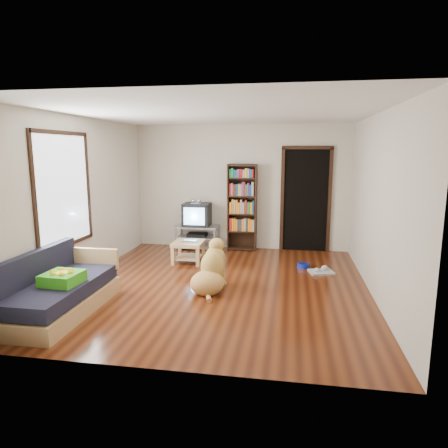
% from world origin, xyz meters
% --- Properties ---
extents(ground, '(5.00, 5.00, 0.00)m').
position_xyz_m(ground, '(0.00, 0.00, 0.00)').
color(ground, '#5B260F').
rests_on(ground, ground).
extents(ceiling, '(5.00, 5.00, 0.00)m').
position_xyz_m(ceiling, '(0.00, 0.00, 2.60)').
color(ceiling, white).
rests_on(ceiling, ground).
extents(wall_back, '(4.50, 0.00, 4.50)m').
position_xyz_m(wall_back, '(0.00, 2.50, 1.30)').
color(wall_back, beige).
rests_on(wall_back, ground).
extents(wall_front, '(4.50, 0.00, 4.50)m').
position_xyz_m(wall_front, '(0.00, -2.50, 1.30)').
color(wall_front, beige).
rests_on(wall_front, ground).
extents(wall_left, '(0.00, 5.00, 5.00)m').
position_xyz_m(wall_left, '(-2.25, 0.00, 1.30)').
color(wall_left, beige).
rests_on(wall_left, ground).
extents(wall_right, '(0.00, 5.00, 5.00)m').
position_xyz_m(wall_right, '(2.25, 0.00, 1.30)').
color(wall_right, beige).
rests_on(wall_right, ground).
extents(green_cushion, '(0.46, 0.46, 0.14)m').
position_xyz_m(green_cushion, '(-1.75, -1.46, 0.49)').
color(green_cushion, green).
rests_on(green_cushion, sofa).
extents(laptop, '(0.32, 0.22, 0.02)m').
position_xyz_m(laptop, '(-0.81, 1.15, 0.41)').
color(laptop, silver).
rests_on(laptop, coffee_table).
extents(dog_bowl, '(0.22, 0.22, 0.08)m').
position_xyz_m(dog_bowl, '(1.30, 1.17, 0.04)').
color(dog_bowl, navy).
rests_on(dog_bowl, ground).
extents(grey_rag, '(0.47, 0.42, 0.03)m').
position_xyz_m(grey_rag, '(1.60, 0.92, 0.01)').
color(grey_rag, '#A0A0A0').
rests_on(grey_rag, ground).
extents(window, '(0.03, 1.46, 1.70)m').
position_xyz_m(window, '(-2.23, -0.50, 1.50)').
color(window, white).
rests_on(window, wall_left).
extents(doorway, '(1.03, 0.05, 2.19)m').
position_xyz_m(doorway, '(1.35, 2.48, 1.12)').
color(doorway, black).
rests_on(doorway, wall_back).
extents(tv_stand, '(0.90, 0.45, 0.50)m').
position_xyz_m(tv_stand, '(-0.90, 2.25, 0.27)').
color(tv_stand, '#99999E').
rests_on(tv_stand, ground).
extents(crt_tv, '(0.55, 0.52, 0.58)m').
position_xyz_m(crt_tv, '(-0.90, 2.27, 0.74)').
color(crt_tv, black).
rests_on(crt_tv, tv_stand).
extents(bookshelf, '(0.60, 0.30, 1.80)m').
position_xyz_m(bookshelf, '(0.05, 2.34, 1.00)').
color(bookshelf, black).
rests_on(bookshelf, ground).
extents(sofa, '(0.80, 1.80, 0.80)m').
position_xyz_m(sofa, '(-1.87, -1.38, 0.26)').
color(sofa, tan).
rests_on(sofa, ground).
extents(coffee_table, '(0.55, 0.55, 0.40)m').
position_xyz_m(coffee_table, '(-0.81, 1.18, 0.28)').
color(coffee_table, tan).
rests_on(coffee_table, ground).
extents(dog, '(0.60, 0.97, 0.79)m').
position_xyz_m(dog, '(-0.10, -0.23, 0.29)').
color(dog, tan).
rests_on(dog, ground).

